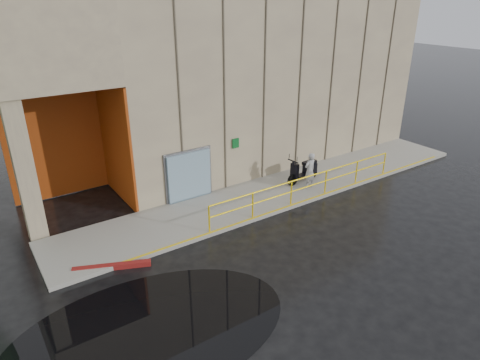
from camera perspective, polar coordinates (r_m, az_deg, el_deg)
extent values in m
plane|color=black|center=(13.60, 4.73, -12.38)|extent=(120.00, 120.00, 0.00)
cube|color=gray|center=(18.76, 5.71, -1.30)|extent=(20.00, 3.00, 0.15)
cube|color=gray|center=(23.73, -0.36, 14.13)|extent=(16.00, 10.00, 8.00)
cube|color=gray|center=(19.70, -26.51, 17.11)|extent=(4.00, 10.00, 3.00)
cube|color=gray|center=(15.87, -26.73, 0.85)|extent=(0.60, 0.60, 5.00)
cube|color=#9A3A0E|center=(18.99, -23.56, 4.95)|extent=(3.80, 0.15, 4.90)
cube|color=#9A3A0E|center=(17.79, -16.26, 4.83)|extent=(0.10, 3.50, 4.90)
cube|color=#7F9DAE|center=(17.44, -6.76, 0.50)|extent=(1.90, 0.10, 2.00)
cube|color=#5E5E63|center=(17.50, -6.88, 0.58)|extent=(2.10, 0.06, 2.20)
cube|color=#0C5420|center=(18.23, -0.59, 4.92)|extent=(0.32, 0.04, 0.42)
cylinder|color=yellow|center=(17.57, 9.28, 0.53)|extent=(9.50, 0.06, 0.06)
cylinder|color=yellow|center=(17.75, 9.18, -0.81)|extent=(9.50, 0.06, 0.06)
imported|color=#A0A0A4|center=(18.68, 9.27, 1.28)|extent=(0.60, 0.41, 1.58)
cylinder|color=black|center=(18.94, 7.01, 0.01)|extent=(0.54, 0.16, 0.53)
cylinder|color=black|center=(19.86, 9.65, 1.00)|extent=(0.54, 0.16, 0.53)
cube|color=maroon|center=(14.29, -16.69, -11.01)|extent=(2.28, 1.11, 0.18)
cube|color=black|center=(11.93, -11.90, -19.02)|extent=(7.92, 5.43, 0.01)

